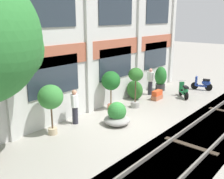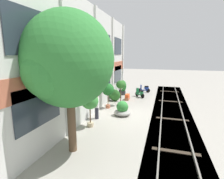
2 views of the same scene
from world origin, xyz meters
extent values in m
plane|color=#9E998E|center=(0.00, 0.00, 0.00)|extent=(80.00, 80.00, 0.00)
cube|color=silver|center=(0.00, 2.73, 3.82)|extent=(16.87, 0.50, 7.64)
cube|color=#AD5B42|center=(0.00, 2.46, 3.10)|extent=(16.87, 0.06, 0.90)
cube|color=silver|center=(-4.22, 2.42, 3.82)|extent=(0.36, 0.16, 7.64)
cube|color=silver|center=(0.00, 2.42, 3.82)|extent=(0.36, 0.16, 7.64)
cube|color=silver|center=(4.22, 2.42, 3.82)|extent=(0.36, 0.16, 7.64)
cube|color=silver|center=(8.43, 2.42, 3.82)|extent=(0.36, 0.16, 7.64)
cube|color=#28333D|center=(-2.11, 2.45, 2.25)|extent=(2.70, 0.04, 1.70)
cube|color=#28333D|center=(2.11, 2.45, 2.25)|extent=(2.70, 0.04, 1.70)
cube|color=#28333D|center=(6.33, 2.45, 2.25)|extent=(2.70, 0.04, 1.70)
cube|color=#28333D|center=(-2.11, 2.45, 5.15)|extent=(2.70, 0.04, 1.70)
cube|color=#28333D|center=(2.11, 2.45, 5.15)|extent=(2.70, 0.04, 1.70)
cube|color=#28333D|center=(6.33, 2.45, 5.15)|extent=(2.70, 0.04, 1.70)
cube|color=#423F3A|center=(0.00, -3.09, -0.14)|extent=(24.87, 2.80, 0.28)
cube|color=slate|center=(0.00, -3.81, 0.07)|extent=(24.87, 0.07, 0.15)
cube|color=slate|center=(0.00, -2.37, 0.07)|extent=(24.87, 0.07, 0.15)
cube|color=#382D23|center=(-0.18, -3.09, 0.01)|extent=(0.24, 2.10, 0.03)
sphere|color=#2D7A33|center=(-4.64, 1.23, 3.71)|extent=(2.08, 2.08, 2.08)
cylinder|color=tan|center=(-2.89, 1.74, 0.13)|extent=(0.38, 0.38, 0.26)
cylinder|color=brown|center=(-2.89, 1.74, 0.84)|extent=(0.07, 0.07, 1.16)
ellipsoid|color=#388438|center=(-2.89, 1.74, 1.62)|extent=(1.02, 1.02, 0.99)
ellipsoid|color=gray|center=(-0.38, 0.35, 0.21)|extent=(1.19, 1.19, 0.41)
sphere|color=#2D7A33|center=(-0.38, 0.35, 0.63)|extent=(0.85, 0.85, 0.85)
cylinder|color=gray|center=(2.08, 1.08, 0.15)|extent=(0.47, 0.47, 0.29)
cylinder|color=#4C3826|center=(2.08, 1.08, 0.98)|extent=(0.07, 0.07, 1.38)
ellipsoid|color=#286023|center=(2.08, 1.08, 1.81)|extent=(0.79, 0.79, 0.70)
cylinder|color=#333333|center=(5.98, 1.82, 0.21)|extent=(0.62, 0.62, 0.43)
ellipsoid|color=#236B28|center=(5.98, 1.82, 0.96)|extent=(0.77, 0.77, 1.24)
cylinder|color=#B76647|center=(1.00, 1.88, 0.14)|extent=(0.37, 0.37, 0.27)
cylinder|color=brown|center=(1.00, 1.88, 0.81)|extent=(0.07, 0.07, 1.08)
ellipsoid|color=#19561E|center=(1.00, 1.88, 1.55)|extent=(0.98, 0.98, 0.99)
cube|color=#B76647|center=(4.05, 0.91, 0.13)|extent=(0.77, 0.38, 0.26)
cube|color=#E04C23|center=(4.05, 0.91, 0.40)|extent=(0.69, 0.33, 0.28)
cylinder|color=black|center=(5.75, 0.23, 0.24)|extent=(0.39, 0.41, 0.48)
cylinder|color=black|center=(5.13, -0.43, 0.24)|extent=(0.39, 0.41, 0.48)
cube|color=#196B38|center=(5.43, -0.11, 0.28)|extent=(0.64, 0.66, 0.08)
ellipsoid|color=#196B38|center=(5.26, -0.30, 0.52)|extent=(0.57, 0.59, 0.36)
cube|color=black|center=(5.26, -0.30, 0.72)|extent=(0.46, 0.47, 0.10)
cube|color=#196B38|center=(5.69, 0.17, 0.58)|extent=(0.29, 0.28, 0.60)
cylinder|color=#B7B7BF|center=(5.71, 0.18, 0.96)|extent=(0.39, 0.37, 0.03)
cylinder|color=black|center=(7.67, 0.16, 0.24)|extent=(0.21, 0.49, 0.48)
cylinder|color=black|center=(7.90, -0.71, 0.24)|extent=(0.21, 0.49, 0.48)
cube|color=navy|center=(7.79, -0.28, 0.28)|extent=(0.41, 0.72, 0.08)
ellipsoid|color=navy|center=(7.85, -0.54, 0.52)|extent=(0.40, 0.61, 0.36)
cube|color=black|center=(7.85, -0.54, 0.72)|extent=(0.33, 0.48, 0.10)
cube|color=navy|center=(7.69, 0.08, 0.58)|extent=(0.30, 0.19, 0.60)
cylinder|color=#B7B7BF|center=(7.68, 0.10, 0.96)|extent=(0.49, 0.16, 0.03)
cylinder|color=#282833|center=(-1.53, 1.86, 0.40)|extent=(0.26, 0.26, 0.80)
cylinder|color=silver|center=(-1.53, 1.86, 1.09)|extent=(0.34, 0.34, 0.58)
sphere|color=tan|center=(-1.53, 1.86, 1.49)|extent=(0.22, 0.22, 0.22)
cylinder|color=silver|center=(-1.70, 1.73, 1.12)|extent=(0.09, 0.09, 0.52)
cylinder|color=silver|center=(-1.35, 2.00, 1.12)|extent=(0.09, 0.09, 0.52)
cylinder|color=#282833|center=(4.66, 1.78, 0.43)|extent=(0.26, 0.26, 0.86)
cylinder|color=silver|center=(4.66, 1.78, 1.15)|extent=(0.34, 0.34, 0.58)
sphere|color=#DA9282|center=(4.66, 1.78, 1.56)|extent=(0.22, 0.22, 0.22)
cylinder|color=silver|center=(4.63, 1.56, 1.18)|extent=(0.09, 0.09, 0.53)
cylinder|color=silver|center=(4.68, 2.00, 1.18)|extent=(0.09, 0.09, 0.53)
ellipsoid|color=#286023|center=(3.27, 1.97, 0.56)|extent=(0.87, 1.23, 1.12)
camera|label=1|loc=(-8.94, -6.64, 4.71)|focal=42.00mm
camera|label=2|loc=(-12.08, -2.40, 4.34)|focal=28.00mm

